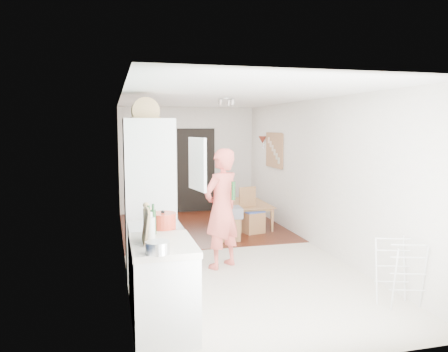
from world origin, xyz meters
name	(u,v)px	position (x,y,z in m)	size (l,w,h in m)	color
room_shell	(225,176)	(0.00, 0.00, 1.25)	(3.20, 7.00, 2.50)	silver
floor	(225,252)	(0.00, 0.00, 0.00)	(3.20, 7.00, 0.01)	beige
wood_floor_overlay	(202,227)	(0.00, 1.85, 0.01)	(3.20, 3.30, 0.01)	#4E200F
sage_wall_panel	(128,145)	(-1.59, -2.00, 1.85)	(0.02, 3.00, 1.30)	gray
tile_splashback	(132,220)	(-1.59, -2.55, 1.15)	(0.02, 1.90, 0.50)	black
doorway_recess	(196,170)	(0.20, 3.48, 1.00)	(0.90, 0.04, 2.00)	black
base_cabinet	(163,290)	(-1.30, -2.55, 0.43)	(0.60, 0.90, 0.86)	silver
worktop	(162,245)	(-1.30, -2.55, 0.89)	(0.62, 0.92, 0.06)	beige
range_cooker	(156,266)	(-1.30, -1.80, 0.44)	(0.60, 0.60, 0.88)	silver
cooker_top	(155,227)	(-1.30, -1.80, 0.90)	(0.60, 0.60, 0.04)	silver
fridge_housing	(150,198)	(-1.27, -0.78, 1.07)	(0.66, 0.66, 2.15)	silver
fridge_door	(197,164)	(-0.66, -1.08, 1.55)	(0.56, 0.04, 0.70)	silver
fridge_interior	(172,163)	(-0.96, -0.78, 1.55)	(0.02, 0.52, 0.66)	white
pinboard	(274,150)	(1.58, 1.90, 1.55)	(0.03, 0.90, 0.70)	tan
pinboard_frame	(274,150)	(1.57, 1.90, 1.55)	(0.01, 0.94, 0.74)	olive
wall_sconce	(262,140)	(1.54, 2.55, 1.75)	(0.18, 0.18, 0.16)	maroon
person	(222,198)	(-0.24, -0.73, 1.02)	(0.75, 0.49, 2.05)	#DF5C51
dining_table	(248,216)	(0.94, 1.68, 0.21)	(1.19, 0.66, 0.42)	olive
dining_chair	(252,211)	(0.84, 1.10, 0.44)	(0.37, 0.37, 0.88)	olive
stool	(230,229)	(0.28, 0.66, 0.21)	(0.32, 0.32, 0.42)	olive
grey_drape	(230,212)	(0.27, 0.68, 0.52)	(0.41, 0.41, 0.18)	gray
drying_rack	(400,273)	(1.38, -2.59, 0.38)	(0.39, 0.36, 0.77)	silver
bread_bin	(145,111)	(-1.30, -0.71, 2.25)	(0.38, 0.36, 0.20)	tan
red_casserole	(163,221)	(-1.23, -1.98, 1.01)	(0.30, 0.30, 0.17)	red
steel_pan	(158,247)	(-1.39, -2.94, 0.97)	(0.22, 0.22, 0.11)	silver
held_bottle	(233,191)	(-0.12, -0.93, 1.15)	(0.06, 0.06, 0.26)	#1A441D
bottle_a	(149,225)	(-1.42, -2.38, 1.05)	(0.06, 0.06, 0.27)	#1A441D
bottle_b	(153,222)	(-1.35, -2.22, 1.05)	(0.06, 0.06, 0.26)	#1A441D
bottle_c	(151,229)	(-1.40, -2.45, 1.03)	(0.09, 0.09, 0.23)	beige
pepper_mill_front	(146,219)	(-1.41, -2.02, 1.04)	(0.07, 0.07, 0.24)	tan
pepper_mill_back	(149,221)	(-1.38, -2.03, 1.02)	(0.05, 0.05, 0.20)	tan
chopping_boards	(146,226)	(-1.46, -2.56, 1.09)	(0.04, 0.25, 0.34)	tan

